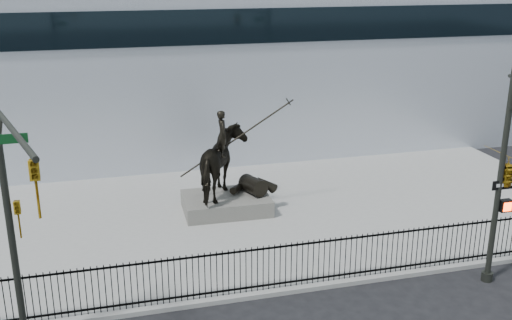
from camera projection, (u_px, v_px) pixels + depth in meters
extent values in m
plane|color=black|center=(281.00, 315.00, 17.40)|extent=(120.00, 120.00, 0.00)
cube|color=gray|center=(229.00, 219.00, 23.81)|extent=(30.00, 12.00, 0.15)
cube|color=white|center=(179.00, 60.00, 34.37)|extent=(44.00, 14.00, 9.00)
cube|color=black|center=(269.00, 285.00, 18.46)|extent=(22.00, 0.05, 0.05)
cube|color=black|center=(270.00, 248.00, 18.07)|extent=(22.00, 0.05, 0.05)
cube|color=black|center=(269.00, 267.00, 18.27)|extent=(22.00, 0.03, 1.50)
cube|color=#605E58|center=(226.00, 203.00, 24.30)|extent=(3.50, 2.45, 0.64)
imported|color=black|center=(226.00, 164.00, 23.78)|extent=(2.40, 2.78, 2.74)
imported|color=black|center=(222.00, 134.00, 23.37)|extent=(0.46, 0.69, 1.85)
cylinder|color=black|center=(235.00, 140.00, 23.56)|extent=(4.40, 0.18, 2.79)
cylinder|color=#262823|center=(10.00, 228.00, 14.78)|extent=(0.18, 0.18, 7.00)
cylinder|color=#262823|center=(10.00, 127.00, 12.01)|extent=(1.47, 4.84, 0.12)
imported|color=gold|center=(37.00, 190.00, 10.40)|extent=(0.18, 0.22, 1.10)
imported|color=gold|center=(19.00, 220.00, 14.77)|extent=(0.16, 0.20, 1.00)
cube|color=#0C3F19|center=(6.00, 139.00, 12.96)|extent=(0.90, 0.03, 0.22)
cylinder|color=#262823|center=(487.00, 276.00, 19.26)|extent=(0.36, 0.36, 0.30)
cylinder|color=#262823|center=(500.00, 178.00, 18.22)|extent=(0.18, 0.18, 7.00)
imported|color=gold|center=(507.00, 172.00, 18.21)|extent=(0.53, 2.48, 1.00)
cube|color=black|center=(505.00, 206.00, 18.52)|extent=(0.38, 0.22, 0.38)
cube|color=#FF2D05|center=(508.00, 207.00, 18.41)|extent=(0.28, 0.02, 0.28)
cube|color=black|center=(506.00, 185.00, 18.29)|extent=(0.95, 0.03, 0.30)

